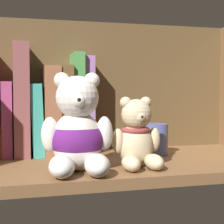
{
  "coord_description": "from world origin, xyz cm",
  "views": [
    {
      "loc": [
        -15.69,
        -68.74,
        16.09
      ],
      "look_at": [
        1.86,
        0.0,
        12.01
      ],
      "focal_mm": 56.2,
      "sensor_mm": 36.0,
      "label": 1
    }
  ],
  "objects_px": {
    "teddy_bear_smaller": "(137,137)",
    "book_10": "(76,103)",
    "book_6": "(22,100)",
    "book_8": "(51,110)",
    "book_9": "(65,110)",
    "pillar_candle": "(156,139)",
    "book_11": "(87,105)",
    "teddy_bear_larger": "(78,133)",
    "book_5": "(8,119)",
    "book_7": "(37,119)"
  },
  "relations": [
    {
      "from": "teddy_bear_smaller",
      "to": "book_10",
      "type": "bearing_deg",
      "value": 113.67
    },
    {
      "from": "book_6",
      "to": "book_8",
      "type": "xyz_separation_m",
      "value": [
        0.06,
        0.0,
        -0.02
      ]
    },
    {
      "from": "book_9",
      "to": "pillar_candle",
      "type": "relative_size",
      "value": 2.85
    },
    {
      "from": "book_6",
      "to": "book_11",
      "type": "relative_size",
      "value": 1.1
    },
    {
      "from": "teddy_bear_larger",
      "to": "teddy_bear_smaller",
      "type": "bearing_deg",
      "value": 4.26
    },
    {
      "from": "book_8",
      "to": "pillar_candle",
      "type": "bearing_deg",
      "value": -19.73
    },
    {
      "from": "book_8",
      "to": "book_10",
      "type": "relative_size",
      "value": 0.86
    },
    {
      "from": "book_6",
      "to": "teddy_bear_larger",
      "type": "height_order",
      "value": "book_6"
    },
    {
      "from": "book_11",
      "to": "teddy_bear_larger",
      "type": "bearing_deg",
      "value": -104.94
    },
    {
      "from": "book_8",
      "to": "book_9",
      "type": "height_order",
      "value": "book_9"
    },
    {
      "from": "book_10",
      "to": "teddy_bear_larger",
      "type": "relative_size",
      "value": 1.3
    },
    {
      "from": "book_9",
      "to": "teddy_bear_larger",
      "type": "height_order",
      "value": "book_9"
    },
    {
      "from": "book_9",
      "to": "book_5",
      "type": "bearing_deg",
      "value": 180.0
    },
    {
      "from": "book_9",
      "to": "teddy_bear_larger",
      "type": "relative_size",
      "value": 1.13
    },
    {
      "from": "book_6",
      "to": "book_9",
      "type": "relative_size",
      "value": 1.23
    },
    {
      "from": "pillar_candle",
      "to": "book_11",
      "type": "bearing_deg",
      "value": 150.24
    },
    {
      "from": "book_5",
      "to": "book_8",
      "type": "distance_m",
      "value": 0.1
    },
    {
      "from": "book_10",
      "to": "pillar_candle",
      "type": "distance_m",
      "value": 0.2
    },
    {
      "from": "book_7",
      "to": "book_10",
      "type": "relative_size",
      "value": 0.69
    },
    {
      "from": "book_8",
      "to": "book_10",
      "type": "distance_m",
      "value": 0.06
    },
    {
      "from": "book_8",
      "to": "book_7",
      "type": "bearing_deg",
      "value": 180.0
    },
    {
      "from": "book_10",
      "to": "book_11",
      "type": "height_order",
      "value": "book_10"
    },
    {
      "from": "book_11",
      "to": "pillar_candle",
      "type": "relative_size",
      "value": 3.19
    },
    {
      "from": "teddy_bear_larger",
      "to": "book_7",
      "type": "bearing_deg",
      "value": 107.41
    },
    {
      "from": "teddy_bear_larger",
      "to": "book_10",
      "type": "bearing_deg",
      "value": 81.97
    },
    {
      "from": "book_8",
      "to": "pillar_candle",
      "type": "distance_m",
      "value": 0.25
    },
    {
      "from": "book_6",
      "to": "teddy_bear_smaller",
      "type": "height_order",
      "value": "book_6"
    },
    {
      "from": "book_10",
      "to": "book_9",
      "type": "bearing_deg",
      "value": 180.0
    },
    {
      "from": "book_7",
      "to": "book_11",
      "type": "height_order",
      "value": "book_11"
    },
    {
      "from": "book_5",
      "to": "book_11",
      "type": "bearing_deg",
      "value": 0.0
    },
    {
      "from": "teddy_bear_larger",
      "to": "book_5",
      "type": "bearing_deg",
      "value": 121.96
    },
    {
      "from": "book_6",
      "to": "teddy_bear_larger",
      "type": "bearing_deg",
      "value": -64.74
    },
    {
      "from": "book_9",
      "to": "teddy_bear_larger",
      "type": "xyz_separation_m",
      "value": [
        -0.0,
        -0.2,
        -0.03
      ]
    },
    {
      "from": "book_6",
      "to": "book_10",
      "type": "distance_m",
      "value": 0.12
    },
    {
      "from": "book_6",
      "to": "teddy_bear_smaller",
      "type": "relative_size",
      "value": 1.86
    },
    {
      "from": "book_6",
      "to": "pillar_candle",
      "type": "xyz_separation_m",
      "value": [
        0.29,
        -0.08,
        -0.09
      ]
    },
    {
      "from": "book_7",
      "to": "book_11",
      "type": "relative_size",
      "value": 0.71
    },
    {
      "from": "book_5",
      "to": "book_9",
      "type": "relative_size",
      "value": 0.82
    },
    {
      "from": "book_11",
      "to": "teddy_bear_larger",
      "type": "height_order",
      "value": "book_11"
    },
    {
      "from": "book_11",
      "to": "teddy_bear_larger",
      "type": "relative_size",
      "value": 1.27
    },
    {
      "from": "book_5",
      "to": "pillar_candle",
      "type": "xyz_separation_m",
      "value": [
        0.32,
        -0.08,
        -0.05
      ]
    },
    {
      "from": "teddy_bear_larger",
      "to": "book_6",
      "type": "bearing_deg",
      "value": 115.26
    },
    {
      "from": "book_6",
      "to": "book_11",
      "type": "distance_m",
      "value": 0.15
    },
    {
      "from": "teddy_bear_smaller",
      "to": "book_11",
      "type": "bearing_deg",
      "value": 107.07
    },
    {
      "from": "book_9",
      "to": "book_11",
      "type": "height_order",
      "value": "book_11"
    },
    {
      "from": "book_5",
      "to": "teddy_bear_smaller",
      "type": "relative_size",
      "value": 1.23
    },
    {
      "from": "book_6",
      "to": "book_11",
      "type": "bearing_deg",
      "value": 0.0
    },
    {
      "from": "book_6",
      "to": "book_10",
      "type": "xyz_separation_m",
      "value": [
        0.12,
        0.0,
        -0.01
      ]
    },
    {
      "from": "book_6",
      "to": "teddy_bear_smaller",
      "type": "bearing_deg",
      "value": -42.85
    },
    {
      "from": "book_5",
      "to": "book_10",
      "type": "distance_m",
      "value": 0.16
    }
  ]
}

